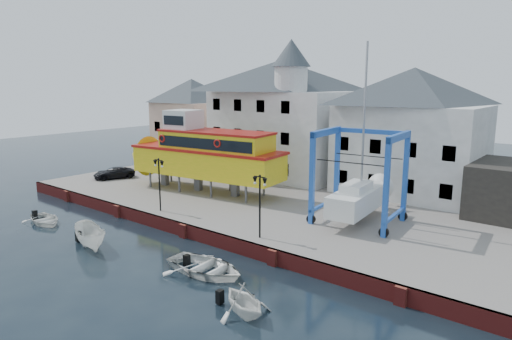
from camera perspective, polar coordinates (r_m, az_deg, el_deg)
The scene contains 15 objects.
ground at distance 33.51m, azimuth -8.98°, elevation -8.33°, with size 140.00×140.00×0.00m, color black.
hardstanding at distance 41.18m, azimuth 2.42°, elevation -3.78°, with size 44.00×22.00×1.00m, color slate.
quay_wall at distance 33.41m, azimuth -8.87°, elevation -7.47°, with size 44.00×0.47×1.00m.
building_pink at distance 57.27m, azimuth -7.95°, elevation 6.06°, with size 8.00×7.00×10.30m.
building_white_main at distance 48.78m, azimuth 3.07°, elevation 6.70°, with size 14.00×8.30×14.00m.
building_white_right at distance 42.85m, azimuth 18.80°, elevation 4.52°, with size 12.00×8.00×11.20m.
lamp_post_left at distance 36.12m, azimuth -12.04°, elevation -0.15°, with size 1.12×0.32×4.20m.
lamp_post_right at distance 29.19m, azimuth 0.48°, elevation -2.55°, with size 1.12×0.32×4.20m.
tour_boat at distance 42.30m, azimuth -7.27°, elevation 2.08°, with size 17.41×6.13×7.42m.
travel_lift at distance 34.20m, azimuth 13.15°, elevation -2.62°, with size 6.36×8.59×12.72m.
van at distance 50.03m, azimuth -17.32°, elevation -0.35°, with size 1.92×4.16×1.16m, color black.
motorboat_a at distance 33.24m, azimuth -19.87°, elevation -9.03°, with size 1.65×4.39×1.69m, color white.
motorboat_b at distance 27.47m, azimuth -6.32°, elevation -12.72°, with size 3.64×5.10×1.06m, color white.
motorboat_c at distance 23.07m, azimuth -1.49°, elevation -17.56°, with size 2.68×3.11×1.64m, color white.
motorboat_d at distance 39.96m, azimuth -24.88°, elevation -6.04°, with size 2.74×3.84×0.80m, color white.
Camera 1 is at (23.63, -21.02, 11.06)m, focal length 32.00 mm.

